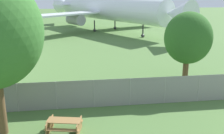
# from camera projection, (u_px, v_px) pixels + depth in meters

# --- Properties ---
(perimeter_fence) EXTENTS (56.07, 0.07, 2.01)m
(perimeter_fence) POSITION_uv_depth(u_px,v_px,m) (130.00, 92.00, 18.40)
(perimeter_fence) COLOR gray
(perimeter_fence) RESTS_ON ground
(airplane) EXTENTS (27.80, 35.21, 13.36)m
(airplane) POSITION_uv_depth(u_px,v_px,m) (108.00, 9.00, 52.12)
(airplane) COLOR white
(airplane) RESTS_ON ground
(picnic_bench_near_cabin) EXTENTS (2.18, 1.78, 0.76)m
(picnic_bench_near_cabin) POSITION_uv_depth(u_px,v_px,m) (64.00, 124.00, 14.99)
(picnic_bench_near_cabin) COLOR olive
(picnic_bench_near_cabin) RESTS_ON ground
(tree_left_of_cabin) EXTENTS (4.00, 4.00, 6.23)m
(tree_left_of_cabin) POSITION_uv_depth(u_px,v_px,m) (188.00, 38.00, 22.05)
(tree_left_of_cabin) COLOR brown
(tree_left_of_cabin) RESTS_ON ground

